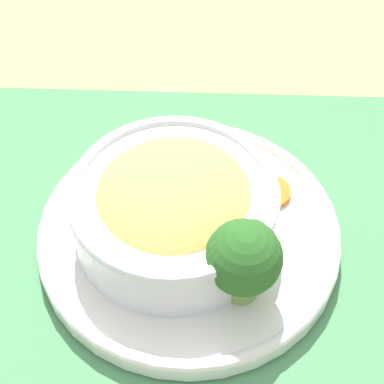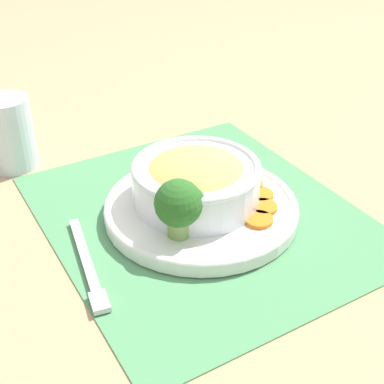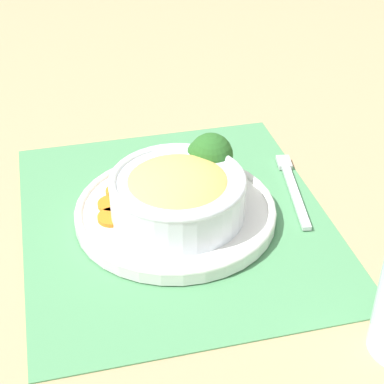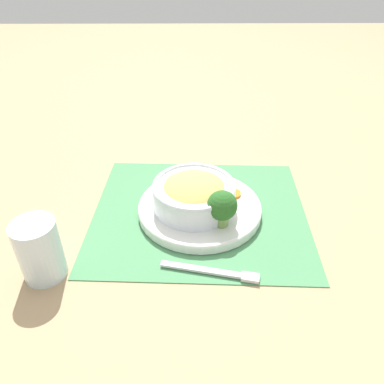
% 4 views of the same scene
% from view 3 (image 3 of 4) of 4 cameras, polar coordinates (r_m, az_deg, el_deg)
% --- Properties ---
extents(ground_plane, '(4.00, 4.00, 0.00)m').
position_cam_3_polar(ground_plane, '(0.88, -1.46, -2.51)').
color(ground_plane, tan).
extents(placemat, '(0.43, 0.49, 0.00)m').
position_cam_3_polar(placemat, '(0.87, -1.46, -2.41)').
color(placemat, '#4C8C59').
rests_on(placemat, ground_plane).
extents(plate, '(0.27, 0.27, 0.02)m').
position_cam_3_polar(plate, '(0.87, -1.47, -1.71)').
color(plate, white).
rests_on(plate, placemat).
extents(bowl, '(0.18, 0.18, 0.07)m').
position_cam_3_polar(bowl, '(0.83, -1.57, -0.08)').
color(bowl, silver).
rests_on(bowl, plate).
extents(broccoli_floret, '(0.06, 0.06, 0.08)m').
position_cam_3_polar(broccoli_floret, '(0.89, 1.65, 3.19)').
color(broccoli_floret, '#759E51').
rests_on(broccoli_floret, plate).
extents(carrot_slice_near, '(0.04, 0.04, 0.01)m').
position_cam_3_polar(carrot_slice_near, '(0.92, -5.21, 0.96)').
color(carrot_slice_near, orange).
rests_on(carrot_slice_near, plate).
extents(carrot_slice_middle, '(0.04, 0.04, 0.01)m').
position_cam_3_polar(carrot_slice_middle, '(0.90, -6.47, 0.05)').
color(carrot_slice_middle, orange).
rests_on(carrot_slice_middle, plate).
extents(carrot_slice_far, '(0.04, 0.04, 0.01)m').
position_cam_3_polar(carrot_slice_far, '(0.87, -7.14, -1.08)').
color(carrot_slice_far, orange).
rests_on(carrot_slice_far, plate).
extents(carrot_slice_extra, '(0.04, 0.04, 0.01)m').
position_cam_3_polar(carrot_slice_extra, '(0.85, -7.11, -2.30)').
color(carrot_slice_extra, orange).
rests_on(carrot_slice_extra, plate).
extents(fork, '(0.06, 0.18, 0.01)m').
position_cam_3_polar(fork, '(0.95, 8.80, 0.82)').
color(fork, silver).
rests_on(fork, placemat).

